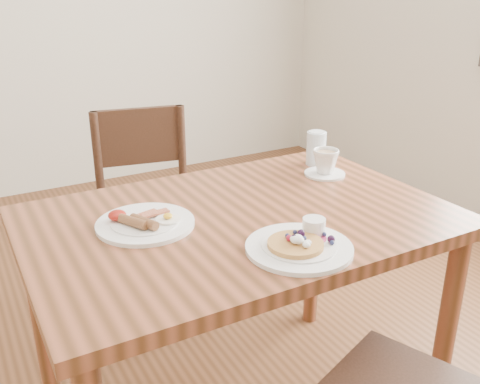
{
  "coord_description": "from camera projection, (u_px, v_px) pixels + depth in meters",
  "views": [
    {
      "loc": [
        -0.69,
        -1.22,
        1.38
      ],
      "look_at": [
        0.0,
        0.0,
        0.82
      ],
      "focal_mm": 40.0,
      "sensor_mm": 36.0,
      "label": 1
    }
  ],
  "objects": [
    {
      "name": "dining_table",
      "position": [
        240.0,
        245.0,
        1.57
      ],
      "size": [
        1.2,
        0.8,
        0.75
      ],
      "color": "brown",
      "rests_on": "ground"
    },
    {
      "name": "chair_far",
      "position": [
        149.0,
        206.0,
        2.25
      ],
      "size": [
        0.49,
        0.49,
        0.88
      ],
      "rotation": [
        0.0,
        0.0,
        2.96
      ],
      "color": "#3B2115",
      "rests_on": "ground"
    },
    {
      "name": "pancake_plate",
      "position": [
        300.0,
        244.0,
        1.34
      ],
      "size": [
        0.27,
        0.27,
        0.06
      ],
      "color": "white",
      "rests_on": "dining_table"
    },
    {
      "name": "breakfast_plate",
      "position": [
        144.0,
        222.0,
        1.46
      ],
      "size": [
        0.27,
        0.27,
        0.04
      ],
      "color": "white",
      "rests_on": "dining_table"
    },
    {
      "name": "teacup_saucer",
      "position": [
        325.0,
        163.0,
        1.83
      ],
      "size": [
        0.14,
        0.14,
        0.09
      ],
      "color": "white",
      "rests_on": "dining_table"
    },
    {
      "name": "water_glass",
      "position": [
        316.0,
        148.0,
        1.93
      ],
      "size": [
        0.07,
        0.07,
        0.12
      ],
      "primitive_type": "cylinder",
      "color": "silver",
      "rests_on": "dining_table"
    }
  ]
}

